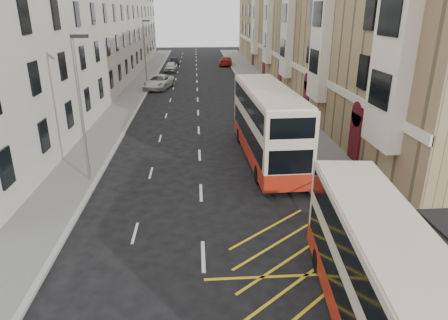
{
  "coord_description": "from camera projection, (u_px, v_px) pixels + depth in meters",
  "views": [
    {
      "loc": [
        -0.11,
        -9.7,
        9.32
      ],
      "look_at": [
        1.19,
        9.01,
        2.24
      ],
      "focal_mm": 32.0,
      "sensor_mm": 36.0,
      "label": 1
    }
  ],
  "objects": [
    {
      "name": "street_lamp_far",
      "position": [
        145.0,
        50.0,
        49.5
      ],
      "size": [
        0.93,
        0.18,
        8.0
      ],
      "color": "slate",
      "rests_on": "pavement_left"
    },
    {
      "name": "pedestrian_mid",
      "position": [
        439.0,
        277.0,
        13.13
      ],
      "size": [
        0.97,
        0.8,
        1.85
      ],
      "primitive_type": "imported",
      "rotation": [
        0.0,
        0.0,
        -0.12
      ],
      "color": "black",
      "rests_on": "pavement_right"
    },
    {
      "name": "pavement_left",
      "position": [
        123.0,
        108.0,
        39.83
      ],
      "size": [
        3.0,
        120.0,
        0.15
      ],
      "primitive_type": "cube",
      "color": "#60605B",
      "rests_on": "ground"
    },
    {
      "name": "road_markings",
      "position": [
        197.0,
        83.0,
        54.34
      ],
      "size": [
        10.0,
        110.0,
        0.01
      ],
      "primitive_type": null,
      "color": "silver",
      "rests_on": "ground"
    },
    {
      "name": "car_red",
      "position": [
        226.0,
        61.0,
        70.73
      ],
      "size": [
        2.72,
        5.6,
        1.57
      ],
      "primitive_type": "imported",
      "rotation": [
        0.0,
        0.0,
        3.04
      ],
      "color": "#9E1F0F",
      "rests_on": "ground"
    },
    {
      "name": "kerb_left",
      "position": [
        138.0,
        108.0,
        39.93
      ],
      "size": [
        0.25,
        120.0,
        0.15
      ],
      "primitive_type": "cube",
      "color": "#969690",
      "rests_on": "ground"
    },
    {
      "name": "white_van",
      "position": [
        159.0,
        82.0,
        49.88
      ],
      "size": [
        4.05,
        6.47,
        1.67
      ],
      "primitive_type": "imported",
      "rotation": [
        0.0,
        0.0,
        -0.23
      ],
      "color": "silver",
      "rests_on": "ground"
    },
    {
      "name": "terrace_left",
      "position": [
        92.0,
        33.0,
        51.64
      ],
      "size": [
        9.18,
        79.0,
        13.25
      ],
      "color": "beige",
      "rests_on": "ground"
    },
    {
      "name": "street_lamp_near",
      "position": [
        81.0,
        102.0,
        21.5
      ],
      "size": [
        0.93,
        0.18,
        8.0
      ],
      "color": "slate",
      "rests_on": "pavement_left"
    },
    {
      "name": "double_decker_rear",
      "position": [
        267.0,
        124.0,
        25.66
      ],
      "size": [
        3.13,
        12.0,
        4.75
      ],
      "rotation": [
        0.0,
        0.0,
        0.03
      ],
      "color": "beige",
      "rests_on": "ground"
    },
    {
      "name": "terrace_right",
      "position": [
        308.0,
        24.0,
        53.0
      ],
      "size": [
        10.75,
        79.0,
        15.25
      ],
      "color": "#998859",
      "rests_on": "ground"
    },
    {
      "name": "guard_railing",
      "position": [
        342.0,
        212.0,
        17.82
      ],
      "size": [
        0.06,
        6.56,
        1.01
      ],
      "color": "#B0181E",
      "rests_on": "pavement_right"
    },
    {
      "name": "kerb_right",
      "position": [
        257.0,
        106.0,
        40.71
      ],
      "size": [
        0.25,
        120.0,
        0.15
      ],
      "primitive_type": "cube",
      "color": "#969690",
      "rests_on": "ground"
    },
    {
      "name": "pedestrian_far",
      "position": [
        398.0,
        236.0,
        15.78
      ],
      "size": [
        0.95,
        0.55,
        1.53
      ],
      "primitive_type": "imported",
      "rotation": [
        0.0,
        0.0,
        2.94
      ],
      "color": "black",
      "rests_on": "pavement_right"
    },
    {
      "name": "car_silver",
      "position": [
        171.0,
        67.0,
        63.72
      ],
      "size": [
        2.14,
        4.58,
        1.52
      ],
      "primitive_type": "imported",
      "rotation": [
        0.0,
        0.0,
        -0.08
      ],
      "color": "#B5B8BE",
      "rests_on": "ground"
    },
    {
      "name": "car_dark",
      "position": [
        174.0,
        61.0,
        71.11
      ],
      "size": [
        1.92,
        4.12,
        1.31
      ],
      "primitive_type": "imported",
      "rotation": [
        0.0,
        0.0,
        0.14
      ],
      "color": "black",
      "rests_on": "ground"
    },
    {
      "name": "double_decker_front",
      "position": [
        377.0,
        279.0,
        11.56
      ],
      "size": [
        3.22,
        9.97,
        3.9
      ],
      "rotation": [
        0.0,
        0.0,
        -0.1
      ],
      "color": "beige",
      "rests_on": "ground"
    },
    {
      "name": "pavement_right",
      "position": [
        276.0,
        106.0,
        40.84
      ],
      "size": [
        4.0,
        120.0,
        0.15
      ],
      "primitive_type": "cube",
      "color": "#60605B",
      "rests_on": "ground"
    }
  ]
}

